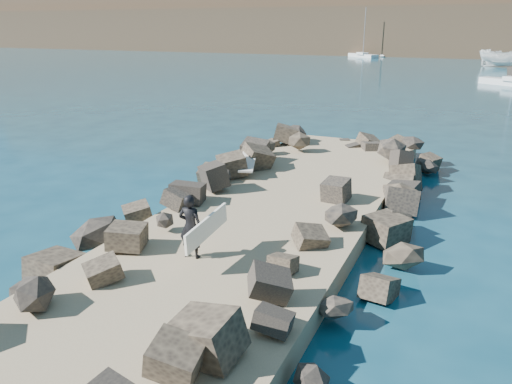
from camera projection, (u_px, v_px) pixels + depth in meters
ground at (269, 228)px, 15.47m from camera, size 800.00×800.00×0.00m
jetty at (241, 244)px, 13.64m from camera, size 6.00×26.00×0.60m
riprap_left at (162, 216)px, 15.13m from camera, size 2.60×22.00×1.00m
riprap_right at (350, 249)px, 12.89m from camera, size 2.60×22.00×1.00m
surfboard_resting at (248, 162)px, 19.03m from camera, size 1.20×2.22×0.07m
boat_imported at (505, 58)px, 74.41m from camera, size 7.49×3.78×2.76m
surfer_with_board at (193, 227)px, 11.93m from camera, size 0.81×1.99×1.60m
sailboat_e at (363, 55)px, 97.73m from camera, size 6.94×6.64×9.41m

